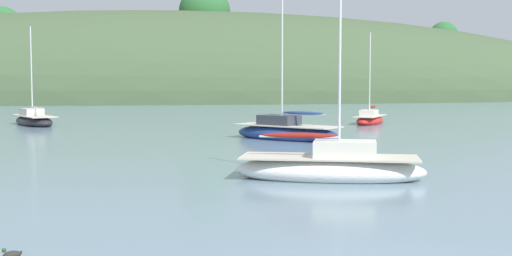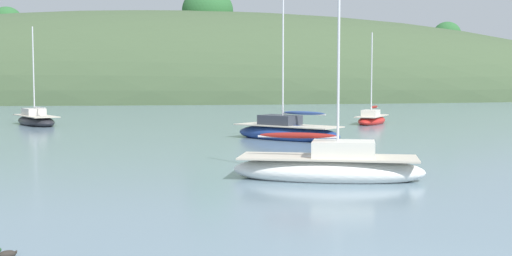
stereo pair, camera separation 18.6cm
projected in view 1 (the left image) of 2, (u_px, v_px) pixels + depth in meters
The scene contains 6 objects.
far_shoreline_hill at pixel (182, 100), 102.03m from camera, with size 150.00×36.00×30.92m.
sailboat_cream_ketch at pixel (331, 168), 22.62m from camera, with size 6.89×4.08×8.25m.
sailboat_blue_center at pixel (286, 132), 37.39m from camera, with size 6.31×6.39×8.36m.
sailboat_teal_outer at pixel (34, 120), 48.66m from camera, with size 4.41×6.15×7.42m.
sailboat_navy_dinghy at pixel (370, 119), 50.21m from camera, with size 4.11×5.17×7.02m.
duck_lead at pixel (12, 254), 12.80m from camera, with size 0.41×0.31×0.24m.
Camera 1 is at (-4.64, -9.47, 3.45)m, focal length 46.60 mm.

